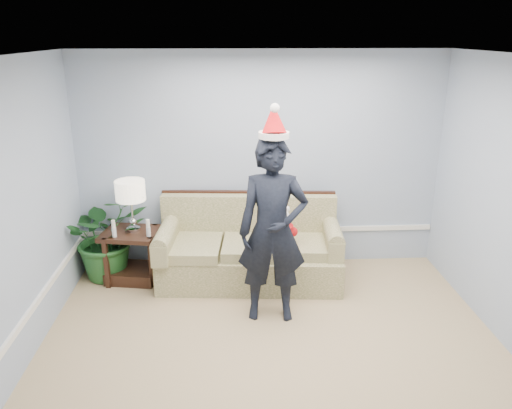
{
  "coord_description": "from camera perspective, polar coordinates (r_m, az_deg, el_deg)",
  "views": [
    {
      "loc": [
        -0.37,
        -3.49,
        2.88
      ],
      "look_at": [
        -0.1,
        1.55,
        1.13
      ],
      "focal_mm": 35.0,
      "sensor_mm": 36.0,
      "label": 1
    }
  ],
  "objects": [
    {
      "name": "candle_pair",
      "position": [
        5.95,
        -14.09,
        -2.72
      ],
      "size": [
        0.45,
        0.05,
        0.21
      ],
      "color": "silver",
      "rests_on": "side_table"
    },
    {
      "name": "teddy_bear",
      "position": [
        5.78,
        2.85,
        -3.05
      ],
      "size": [
        0.34,
        0.36,
        0.48
      ],
      "rotation": [
        0.0,
        0.0,
        0.2
      ],
      "color": "silver",
      "rests_on": "sofa"
    },
    {
      "name": "table_lamp",
      "position": [
        6.01,
        -14.16,
        1.32
      ],
      "size": [
        0.35,
        0.35,
        0.62
      ],
      "color": "silver",
      "rests_on": "side_table"
    },
    {
      "name": "sofa",
      "position": [
        6.09,
        -0.72,
        -5.33
      ],
      "size": [
        2.23,
        1.09,
        1.01
      ],
      "rotation": [
        0.0,
        0.0,
        -0.08
      ],
      "color": "#606B32",
      "rests_on": "room_shell"
    },
    {
      "name": "houseplant",
      "position": [
        6.34,
        -16.68,
        -3.43
      ],
      "size": [
        1.25,
        1.2,
        1.07
      ],
      "primitive_type": "imported",
      "rotation": [
        0.0,
        0.0,
        0.51
      ],
      "color": "#1F5825",
      "rests_on": "room_shell"
    },
    {
      "name": "santa_hat",
      "position": [
        4.77,
        2.05,
        9.39
      ],
      "size": [
        0.31,
        0.34,
        0.35
      ],
      "rotation": [
        0.0,
        0.0,
        0.04
      ],
      "color": "silver",
      "rests_on": "man"
    },
    {
      "name": "wainscot_trim",
      "position": [
        5.32,
        -11.51,
        -8.47
      ],
      "size": [
        4.49,
        4.99,
        0.06
      ],
      "color": "white",
      "rests_on": "room_shell"
    },
    {
      "name": "man",
      "position": [
        5.06,
        1.92,
        -3.08
      ],
      "size": [
        0.73,
        0.5,
        1.94
      ],
      "primitive_type": "imported",
      "rotation": [
        0.0,
        0.0,
        -0.05
      ],
      "color": "black",
      "rests_on": "room_shell"
    },
    {
      "name": "side_table",
      "position": [
        6.29,
        -13.91,
        -6.24
      ],
      "size": [
        0.73,
        0.64,
        0.63
      ],
      "rotation": [
        0.0,
        0.0,
        -0.17
      ],
      "color": "#382014",
      "rests_on": "room_shell"
    },
    {
      "name": "room_shell",
      "position": [
        3.83,
        2.81,
        -4.48
      ],
      "size": [
        4.54,
        5.04,
        2.74
      ],
      "color": "tan",
      "rests_on": "ground"
    }
  ]
}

